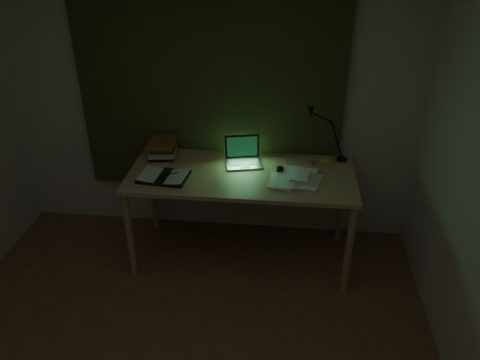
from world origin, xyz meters
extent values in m
cube|color=beige|center=(0.00, 2.00, 1.25)|extent=(3.50, 0.00, 2.50)
cube|color=#2E361B|center=(0.00, 1.96, 1.45)|extent=(2.20, 0.06, 2.00)
ellipsoid|color=black|center=(0.61, 1.60, 0.83)|extent=(0.08, 0.10, 0.04)
cube|color=yellow|center=(0.98, 1.83, 0.82)|extent=(0.08, 0.08, 0.02)
cube|color=#D85474|center=(0.84, 1.76, 0.82)|extent=(0.09, 0.09, 0.01)
camera|label=1|loc=(0.64, -1.71, 2.57)|focal=35.00mm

